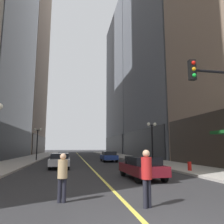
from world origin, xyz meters
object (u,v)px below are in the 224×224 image
Objects in this scene: street_lamp_left_far at (37,137)px; street_lamp_right_mid at (152,134)px; fire_hydrant_right at (190,167)px; car_silver at (60,160)px; car_maroon at (142,167)px; pedestrian_in_red_jacket at (147,173)px; pedestrian_in_tan_trench at (63,174)px; car_blue at (109,156)px.

street_lamp_left_far is 15.98m from street_lamp_right_mid.
fire_hydrant_right is at bearing -85.42° from street_lamp_right_mid.
car_silver is 1.02× the size of street_lamp_right_mid.
pedestrian_in_red_jacket is at bearing -106.91° from car_maroon.
pedestrian_in_red_jacket reaches higher than pedestrian_in_tan_trench.
car_silver is 5.62× the size of fire_hydrant_right.
pedestrian_in_red_jacket is 0.41× the size of street_lamp_left_far.
car_maroon is at bearing -114.89° from street_lamp_right_mid.
car_silver is at bearing -71.26° from street_lamp_left_far.
street_lamp_right_mid is (9.25, 0.90, 2.54)m from car_silver.
car_maroon is 5.22× the size of fire_hydrant_right.
car_maroon is at bearing 73.09° from pedestrian_in_red_jacket.
car_maroon is 2.50× the size of pedestrian_in_tan_trench.
pedestrian_in_red_jacket is at bearing -23.57° from pedestrian_in_tan_trench.
street_lamp_right_mid reaches higher than car_blue.
pedestrian_in_tan_trench is at bearing -122.29° from street_lamp_right_mid.
pedestrian_in_tan_trench reaches higher than car_silver.
street_lamp_right_mid is at bearing 5.58° from car_silver.
street_lamp_left_far is at bearing 162.60° from car_blue.
car_blue reaches higher than fire_hydrant_right.
car_silver and car_blue have the same top height.
car_maroon is at bearing 46.82° from pedestrian_in_tan_trench.
pedestrian_in_red_jacket is at bearing -74.07° from street_lamp_left_far.
fire_hydrant_right is at bearing 28.75° from car_maroon.
pedestrian_in_red_jacket is 10.61m from fire_hydrant_right.
street_lamp_left_far and street_lamp_right_mid have the same top height.
car_maroon is 15.39m from car_blue.
street_lamp_right_mid is at bearing -36.79° from street_lamp_left_far.
car_blue is 21.48m from pedestrian_in_red_jacket.
street_lamp_left_far reaches higher than car_silver.
pedestrian_in_red_jacket reaches higher than car_silver.
car_maroon and car_blue have the same top height.
car_blue is 2.23× the size of pedestrian_in_red_jacket.
fire_hydrant_right is (9.75, -5.34, -0.32)m from car_silver.
street_lamp_left_far is at bearing 100.42° from pedestrian_in_tan_trench.
car_blue is at bearing 87.64° from car_maroon.
pedestrian_in_tan_trench is 2.93m from pedestrian_in_red_jacket.
car_maroon is at bearing -151.25° from fire_hydrant_right.
car_silver is 2.49× the size of pedestrian_in_red_jacket.
fire_hydrant_right is at bearing -73.05° from car_blue.
pedestrian_in_red_jacket is at bearing -111.76° from street_lamp_right_mid.
street_lamp_left_far reaches higher than car_blue.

